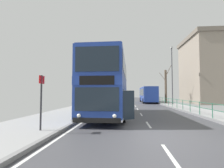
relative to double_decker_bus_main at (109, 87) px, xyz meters
The scene contains 7 objects.
ground 6.77m from the double_decker_bus_main, 72.64° to the right, with size 15.80×140.00×0.20m.
double_decker_bus_main is the anchor object (origin of this frame).
background_bus_far_lane 21.37m from the double_decker_bus_main, 74.90° to the left, with size 2.67×10.74×2.98m.
pedestrian_railing_far_kerb 10.37m from the double_decker_bus_main, 46.43° to the left, with size 0.05×25.96×1.00m.
bus_stop_sign_near 6.56m from the double_decker_bus_main, 112.13° to the right, with size 0.08×0.44×2.47m.
street_lamp_far_side 16.02m from the double_decker_bus_main, 57.75° to the left, with size 0.28×0.60×8.85m.
bare_tree_far_00 19.04m from the double_decker_bus_main, 64.18° to the left, with size 1.85×2.74×6.53m.
Camera 1 is at (-1.25, -7.36, 1.78)m, focal length 27.34 mm.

